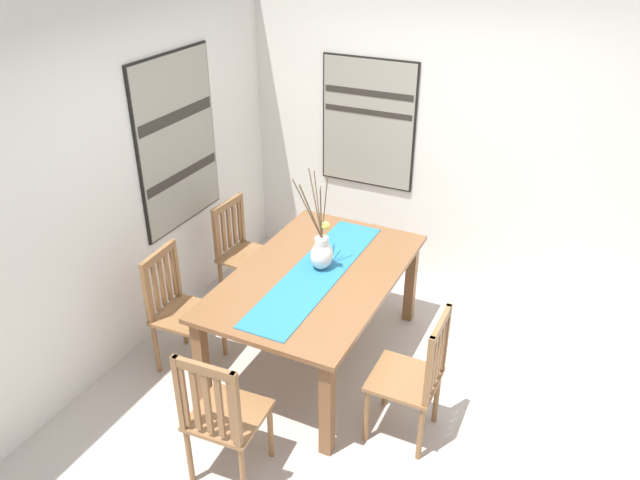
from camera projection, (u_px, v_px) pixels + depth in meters
ground_plane at (357, 398)px, 4.45m from camera, size 6.40×6.40×0.03m
wall_back at (126, 177)px, 4.51m from camera, size 6.40×0.12×2.70m
wall_side at (447, 137)px, 5.26m from camera, size 0.12×6.40×2.70m
dining_table at (316, 285)px, 4.50m from camera, size 1.77×1.09×0.77m
table_runner at (316, 273)px, 4.45m from camera, size 1.63×0.36×0.01m
centerpiece_vase at (322, 252)px, 4.45m from camera, size 0.28×0.25×0.72m
chair_0 at (179, 308)px, 4.56m from camera, size 0.44×0.44×0.94m
chair_1 at (222, 415)px, 3.60m from camera, size 0.45×0.45×0.97m
chair_2 at (243, 250)px, 5.31m from camera, size 0.44×0.44×0.92m
chair_3 at (415, 375)px, 3.91m from camera, size 0.42×0.42×0.95m
painting_on_back_wall at (177, 142)px, 4.85m from camera, size 0.94×0.05×1.37m
painting_on_side_wall at (368, 123)px, 5.46m from camera, size 0.05×0.87×1.15m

